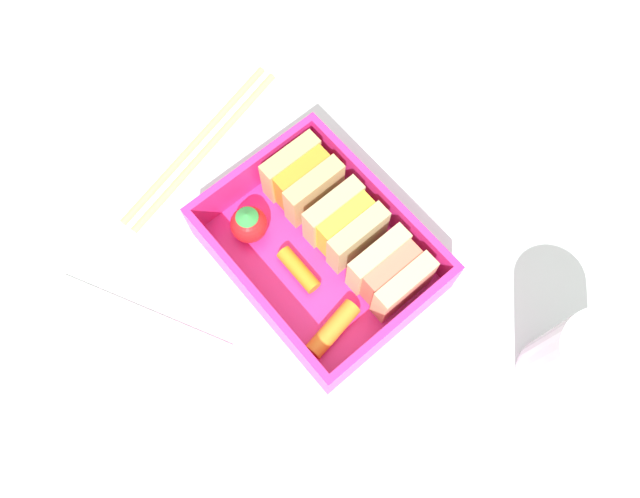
{
  "coord_description": "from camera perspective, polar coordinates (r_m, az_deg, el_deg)",
  "views": [
    {
      "loc": [
        13.16,
        -11.19,
        50.12
      ],
      "look_at": [
        0.0,
        0.0,
        2.7
      ],
      "focal_mm": 35.0,
      "sensor_mm": 36.0,
      "label": 1
    }
  ],
  "objects": [
    {
      "name": "sandwich_center",
      "position": [
        0.49,
        6.45,
        -2.26
      ],
      "size": [
        4.48,
        5.35,
        4.69
      ],
      "color": "#E0BB87",
      "rests_on": "bento_tray"
    },
    {
      "name": "carrot_stick_left",
      "position": [
        0.49,
        1.2,
        -7.3
      ],
      "size": [
        2.27,
        5.16,
        1.52
      ],
      "primitive_type": "cylinder",
      "rotation": [
        1.57,
        0.0,
        3.3
      ],
      "color": "orange",
      "rests_on": "bento_tray"
    },
    {
      "name": "strawberry_far_left",
      "position": [
        0.51,
        -6.52,
        2.3
      ],
      "size": [
        3.1,
        3.1,
        3.7
      ],
      "color": "red",
      "rests_on": "bento_tray"
    },
    {
      "name": "sandwich_center_left",
      "position": [
        0.5,
        2.32,
        2.18
      ],
      "size": [
        4.48,
        5.35,
        4.69
      ],
      "color": "tan",
      "rests_on": "bento_tray"
    },
    {
      "name": "bento_rim",
      "position": [
        0.5,
        0.0,
        0.2
      ],
      "size": [
        17.95,
        13.69,
        4.02
      ],
      "color": "#EE2A8C",
      "rests_on": "bento_tray"
    },
    {
      "name": "folded_napkin",
      "position": [
        0.53,
        -17.69,
        -9.42
      ],
      "size": [
        17.86,
        14.83,
        0.4
      ],
      "primitive_type": "cube",
      "rotation": [
        0.0,
        0.0,
        0.47
      ],
      "color": "white",
      "rests_on": "ground_plane"
    },
    {
      "name": "carrot_stick_far_left",
      "position": [
        0.51,
        -1.78,
        -2.13
      ],
      "size": [
        4.16,
        1.33,
        1.29
      ],
      "primitive_type": "cylinder",
      "rotation": [
        1.57,
        0.0,
        1.56
      ],
      "color": "orange",
      "rests_on": "bento_tray"
    },
    {
      "name": "sandwich_left",
      "position": [
        0.52,
        -1.61,
        6.37
      ],
      "size": [
        4.48,
        5.35,
        4.69
      ],
      "color": "tan",
      "rests_on": "bento_tray"
    },
    {
      "name": "bento_tray",
      "position": [
        0.52,
        0.0,
        -0.79
      ],
      "size": [
        17.95,
        13.69,
        1.2
      ],
      "primitive_type": "cube",
      "color": "#EE2A8C",
      "rests_on": "ground_plane"
    },
    {
      "name": "drinking_glass",
      "position": [
        0.49,
        22.48,
        -9.74
      ],
      "size": [
        6.12,
        6.12,
        9.9
      ],
      "primitive_type": "cylinder",
      "color": "white",
      "rests_on": "ground_plane"
    },
    {
      "name": "ground_plane",
      "position": [
        0.54,
        0.0,
        -1.34
      ],
      "size": [
        120.0,
        120.0,
        2.0
      ],
      "primitive_type": "cube",
      "color": "silver"
    },
    {
      "name": "chopstick_pair",
      "position": [
        0.58,
        -10.89,
        9.34
      ],
      "size": [
        6.5,
        19.58,
        0.7
      ],
      "color": "tan",
      "rests_on": "ground_plane"
    }
  ]
}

